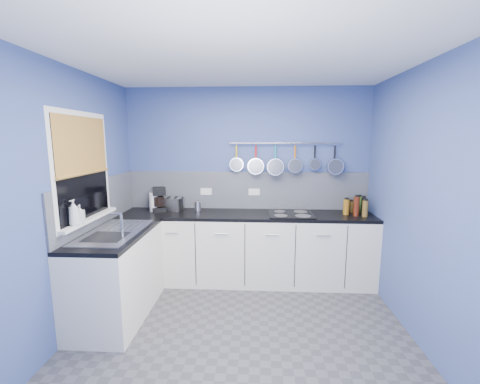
# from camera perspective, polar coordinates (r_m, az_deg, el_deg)

# --- Properties ---
(floor) EXTENTS (3.20, 3.00, 0.02)m
(floor) POSITION_cam_1_polar(r_m,az_deg,el_deg) (3.29, 0.16, -24.59)
(floor) COLOR #47474C
(floor) RESTS_ON ground
(ceiling) EXTENTS (3.20, 3.00, 0.02)m
(ceiling) POSITION_cam_1_polar(r_m,az_deg,el_deg) (2.80, 0.19, 23.51)
(ceiling) COLOR white
(ceiling) RESTS_ON ground
(wall_back) EXTENTS (3.20, 0.02, 2.50)m
(wall_back) POSITION_cam_1_polar(r_m,az_deg,el_deg) (4.27, 1.23, 1.68)
(wall_back) COLOR #3C4E8C
(wall_back) RESTS_ON ground
(wall_front) EXTENTS (3.20, 0.02, 2.50)m
(wall_front) POSITION_cam_1_polar(r_m,az_deg,el_deg) (1.35, -3.31, -16.11)
(wall_front) COLOR #3C4E8C
(wall_front) RESTS_ON ground
(wall_left) EXTENTS (0.02, 3.00, 2.50)m
(wall_left) POSITION_cam_1_polar(r_m,az_deg,el_deg) (3.28, -29.15, -1.91)
(wall_left) COLOR #3C4E8C
(wall_left) RESTS_ON ground
(wall_right) EXTENTS (0.02, 3.00, 2.50)m
(wall_right) POSITION_cam_1_polar(r_m,az_deg,el_deg) (3.14, 30.98, -2.54)
(wall_right) COLOR #3C4E8C
(wall_right) RESTS_ON ground
(backsplash_back) EXTENTS (3.20, 0.02, 0.50)m
(backsplash_back) POSITION_cam_1_polar(r_m,az_deg,el_deg) (4.26, 1.22, 0.31)
(backsplash_back) COLOR gray
(backsplash_back) RESTS_ON wall_back
(backsplash_left) EXTENTS (0.02, 1.80, 0.50)m
(backsplash_left) POSITION_cam_1_polar(r_m,az_deg,el_deg) (3.80, -23.97, -1.65)
(backsplash_left) COLOR gray
(backsplash_left) RESTS_ON wall_left
(cabinet_run_back) EXTENTS (3.20, 0.60, 0.86)m
(cabinet_run_back) POSITION_cam_1_polar(r_m,az_deg,el_deg) (4.16, 1.05, -10.17)
(cabinet_run_back) COLOR silver
(cabinet_run_back) RESTS_ON ground
(worktop_back) EXTENTS (3.20, 0.60, 0.04)m
(worktop_back) POSITION_cam_1_polar(r_m,az_deg,el_deg) (4.03, 1.06, -4.14)
(worktop_back) COLOR black
(worktop_back) RESTS_ON cabinet_run_back
(cabinet_run_left) EXTENTS (0.60, 1.20, 0.86)m
(cabinet_run_left) POSITION_cam_1_polar(r_m,az_deg,el_deg) (3.63, -21.20, -13.91)
(cabinet_run_left) COLOR silver
(cabinet_run_left) RESTS_ON ground
(worktop_left) EXTENTS (0.60, 1.20, 0.04)m
(worktop_left) POSITION_cam_1_polar(r_m,az_deg,el_deg) (3.48, -21.65, -7.07)
(worktop_left) COLOR black
(worktop_left) RESTS_ON cabinet_run_left
(window_frame) EXTENTS (0.01, 1.00, 1.10)m
(window_frame) POSITION_cam_1_polar(r_m,az_deg,el_deg) (3.48, -26.45, 3.88)
(window_frame) COLOR white
(window_frame) RESTS_ON wall_left
(window_glass) EXTENTS (0.01, 0.90, 1.00)m
(window_glass) POSITION_cam_1_polar(r_m,az_deg,el_deg) (3.48, -26.38, 3.88)
(window_glass) COLOR black
(window_glass) RESTS_ON wall_left
(bamboo_blind) EXTENTS (0.01, 0.90, 0.55)m
(bamboo_blind) POSITION_cam_1_polar(r_m,az_deg,el_deg) (3.46, -26.54, 7.58)
(bamboo_blind) COLOR #B07338
(bamboo_blind) RESTS_ON wall_left
(window_sill) EXTENTS (0.10, 0.98, 0.03)m
(window_sill) POSITION_cam_1_polar(r_m,az_deg,el_deg) (3.55, -25.48, -4.41)
(window_sill) COLOR white
(window_sill) RESTS_ON wall_left
(sink_unit) EXTENTS (0.50, 0.95, 0.01)m
(sink_unit) POSITION_cam_1_polar(r_m,az_deg,el_deg) (3.47, -21.68, -6.69)
(sink_unit) COLOR silver
(sink_unit) RESTS_ON worktop_left
(mixer_tap) EXTENTS (0.12, 0.08, 0.26)m
(mixer_tap) POSITION_cam_1_polar(r_m,az_deg,el_deg) (3.21, -20.55, -5.55)
(mixer_tap) COLOR silver
(mixer_tap) RESTS_ON worktop_left
(socket_left) EXTENTS (0.15, 0.01, 0.09)m
(socket_left) POSITION_cam_1_polar(r_m,az_deg,el_deg) (4.31, -6.12, 0.08)
(socket_left) COLOR white
(socket_left) RESTS_ON backsplash_back
(socket_right) EXTENTS (0.15, 0.01, 0.09)m
(socket_right) POSITION_cam_1_polar(r_m,az_deg,el_deg) (4.25, 2.56, 0.00)
(socket_right) COLOR white
(socket_right) RESTS_ON backsplash_back
(pot_rail) EXTENTS (1.45, 0.02, 0.02)m
(pot_rail) POSITION_cam_1_polar(r_m,az_deg,el_deg) (4.18, 8.17, 8.71)
(pot_rail) COLOR silver
(pot_rail) RESTS_ON wall_back
(soap_bottle_a) EXTENTS (0.10, 0.10, 0.24)m
(soap_bottle_a) POSITION_cam_1_polar(r_m,az_deg,el_deg) (3.26, -27.79, -3.31)
(soap_bottle_a) COLOR white
(soap_bottle_a) RESTS_ON window_sill
(soap_bottle_b) EXTENTS (0.10, 0.10, 0.17)m
(soap_bottle_b) POSITION_cam_1_polar(r_m,az_deg,el_deg) (3.35, -26.91, -3.52)
(soap_bottle_b) COLOR white
(soap_bottle_b) RESTS_ON window_sill
(paper_towel) EXTENTS (0.12, 0.12, 0.25)m
(paper_towel) POSITION_cam_1_polar(r_m,az_deg,el_deg) (4.26, -15.29, -1.75)
(paper_towel) COLOR white
(paper_towel) RESTS_ON worktop_back
(coffee_maker) EXTENTS (0.23, 0.24, 0.31)m
(coffee_maker) POSITION_cam_1_polar(r_m,az_deg,el_deg) (4.25, -14.40, -1.31)
(coffee_maker) COLOR black
(coffee_maker) RESTS_ON worktop_back
(toaster) EXTENTS (0.30, 0.22, 0.17)m
(toaster) POSITION_cam_1_polar(r_m,az_deg,el_deg) (4.27, -12.06, -2.14)
(toaster) COLOR silver
(toaster) RESTS_ON worktop_back
(canister) EXTENTS (0.09, 0.09, 0.12)m
(canister) POSITION_cam_1_polar(r_m,az_deg,el_deg) (4.20, -7.61, -2.54)
(canister) COLOR silver
(canister) RESTS_ON worktop_back
(hob) EXTENTS (0.55, 0.49, 0.01)m
(hob) POSITION_cam_1_polar(r_m,az_deg,el_deg) (4.01, 9.16, -3.95)
(hob) COLOR black
(hob) RESTS_ON worktop_back
(pan_0) EXTENTS (0.18, 0.05, 0.37)m
(pan_0) POSITION_cam_1_polar(r_m,az_deg,el_deg) (4.17, -0.65, 6.26)
(pan_0) COLOR silver
(pan_0) RESTS_ON pot_rail
(pan_1) EXTENTS (0.22, 0.08, 0.41)m
(pan_1) POSITION_cam_1_polar(r_m,az_deg,el_deg) (4.16, 2.86, 6.00)
(pan_1) COLOR silver
(pan_1) RESTS_ON pot_rail
(pan_2) EXTENTS (0.22, 0.12, 0.41)m
(pan_2) POSITION_cam_1_polar(r_m,az_deg,el_deg) (4.17, 6.37, 5.91)
(pan_2) COLOR silver
(pan_2) RESTS_ON pot_rail
(pan_3) EXTENTS (0.19, 0.09, 0.38)m
(pan_3) POSITION_cam_1_polar(r_m,az_deg,el_deg) (4.19, 9.86, 6.06)
(pan_3) COLOR silver
(pan_3) RESTS_ON pot_rail
(pan_4) EXTENTS (0.15, 0.07, 0.34)m
(pan_4) POSITION_cam_1_polar(r_m,az_deg,el_deg) (4.23, 13.31, 6.23)
(pan_4) COLOR silver
(pan_4) RESTS_ON pot_rail
(pan_5) EXTENTS (0.21, 0.12, 0.40)m
(pan_5) POSITION_cam_1_polar(r_m,az_deg,el_deg) (4.28, 16.66, 5.76)
(pan_5) COLOR silver
(pan_5) RESTS_ON pot_rail
(condiment_0) EXTENTS (0.07, 0.07, 0.21)m
(condiment_0) POSITION_cam_1_polar(r_m,az_deg,el_deg) (4.33, 20.66, -2.11)
(condiment_0) COLOR #3F721E
(condiment_0) RESTS_ON worktop_back
(condiment_1) EXTENTS (0.07, 0.07, 0.15)m
(condiment_1) POSITION_cam_1_polar(r_m,az_deg,el_deg) (4.31, 19.39, -2.52)
(condiment_1) COLOR brown
(condiment_1) RESTS_ON worktop_back
(condiment_2) EXTENTS (0.07, 0.07, 0.17)m
(condiment_2) POSITION_cam_1_polar(r_m,az_deg,el_deg) (4.26, 18.52, -2.46)
(condiment_2) COLOR #265919
(condiment_2) RESTS_ON worktop_back
(condiment_3) EXTENTS (0.05, 0.05, 0.22)m
(condiment_3) POSITION_cam_1_polar(r_m,az_deg,el_deg) (4.22, 21.36, -2.38)
(condiment_3) COLOR black
(condiment_3) RESTS_ON worktop_back
(condiment_4) EXTENTS (0.05, 0.05, 0.13)m
(condiment_4) POSITION_cam_1_polar(r_m,az_deg,el_deg) (4.23, 20.06, -2.85)
(condiment_4) COLOR black
(condiment_4) RESTS_ON worktop_back
(condiment_5) EXTENTS (0.07, 0.07, 0.19)m
(condiment_5) POSITION_cam_1_polar(r_m,az_deg,el_deg) (4.16, 18.62, -2.57)
(condiment_5) COLOR #8C5914
(condiment_5) RESTS_ON worktop_back
(condiment_6) EXTENTS (0.07, 0.07, 0.20)m
(condiment_6) POSITION_cam_1_polar(r_m,az_deg,el_deg) (4.13, 21.64, -2.80)
(condiment_6) COLOR brown
(condiment_6) RESTS_ON worktop_back
(condiment_7) EXTENTS (0.07, 0.07, 0.24)m
(condiment_7) POSITION_cam_1_polar(r_m,az_deg,el_deg) (4.12, 20.25, -2.43)
(condiment_7) COLOR #4C190C
(condiment_7) RESTS_ON worktop_back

